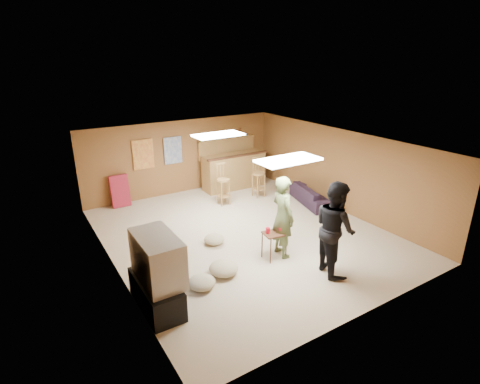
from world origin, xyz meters
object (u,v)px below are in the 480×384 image
tv_body (157,258)px  person_olive (283,217)px  tray_table (274,245)px  person_black (335,228)px  bar_counter (234,171)px  sofa (313,195)px

tv_body → person_olive: person_olive is taller
tv_body → tray_table: tv_body is taller
person_black → tray_table: (-0.66, 1.00, -0.64)m
bar_counter → sofa: bar_counter is taller
tv_body → person_olive: 2.81m
tv_body → sofa: size_ratio=0.65×
sofa → tray_table: 3.35m
bar_counter → person_olive: (-1.36, -4.17, 0.32)m
person_olive → person_black: person_black is taller
tv_body → tray_table: bearing=5.4°
bar_counter → person_black: 5.30m
person_black → bar_counter: bearing=6.1°
tv_body → person_black: 3.32m
tv_body → bar_counter: size_ratio=0.55×
person_black → sofa: 3.63m
person_black → tray_table: size_ratio=3.20×
bar_counter → tray_table: bar_counter is taller
bar_counter → person_black: size_ratio=1.08×
tv_body → sofa: bearing=21.6°
tv_body → sofa: 5.79m
person_olive → tv_body: bearing=99.5°
tv_body → tray_table: (2.57, 0.24, -0.61)m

